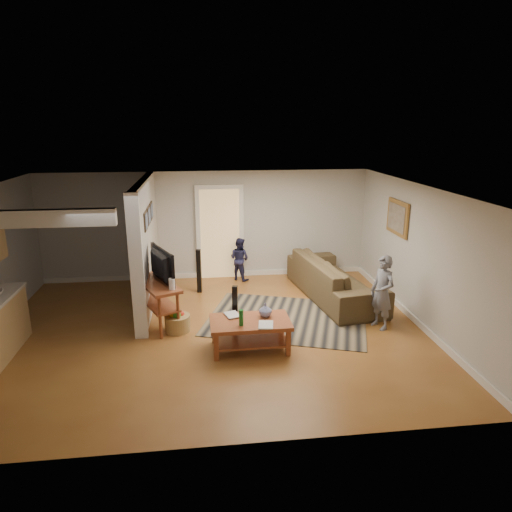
# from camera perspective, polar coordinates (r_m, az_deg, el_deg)

# --- Properties ---
(ground) EXTENTS (7.50, 7.50, 0.00)m
(ground) POSITION_cam_1_polar(r_m,az_deg,el_deg) (8.20, -5.51, -9.33)
(ground) COLOR brown
(ground) RESTS_ON ground
(room_shell) EXTENTS (7.54, 6.02, 2.52)m
(room_shell) POSITION_cam_1_polar(r_m,az_deg,el_deg) (8.15, -13.38, 1.06)
(room_shell) COLOR silver
(room_shell) RESTS_ON ground
(area_rug) EXTENTS (3.42, 2.93, 0.01)m
(area_rug) POSITION_cam_1_polar(r_m,az_deg,el_deg) (8.67, 3.88, -7.78)
(area_rug) COLOR black
(area_rug) RESTS_ON ground
(sofa) EXTENTS (1.51, 2.96, 0.83)m
(sofa) POSITION_cam_1_polar(r_m,az_deg,el_deg) (9.81, 9.66, -5.07)
(sofa) COLOR #453B22
(sofa) RESTS_ON ground
(coffee_table) EXTENTS (1.29, 0.77, 0.76)m
(coffee_table) POSITION_cam_1_polar(r_m,az_deg,el_deg) (7.42, -0.60, -8.78)
(coffee_table) COLOR brown
(coffee_table) RESTS_ON ground
(tv_console) EXTENTS (0.98, 1.39, 1.12)m
(tv_console) POSITION_cam_1_polar(r_m,az_deg,el_deg) (8.32, -12.19, -3.70)
(tv_console) COLOR brown
(tv_console) RESTS_ON ground
(speaker_left) EXTENTS (0.11, 0.11, 0.90)m
(speaker_left) POSITION_cam_1_polar(r_m,az_deg,el_deg) (7.85, -2.62, -6.88)
(speaker_left) COLOR black
(speaker_left) RESTS_ON ground
(speaker_right) EXTENTS (0.11, 0.11, 0.96)m
(speaker_right) POSITION_cam_1_polar(r_m,az_deg,el_deg) (9.86, -7.13, -1.88)
(speaker_right) COLOR black
(speaker_right) RESTS_ON ground
(toy_basket) EXTENTS (0.45, 0.45, 0.40)m
(toy_basket) POSITION_cam_1_polar(r_m,az_deg,el_deg) (8.23, -9.79, -8.16)
(toy_basket) COLOR #A88F49
(toy_basket) RESTS_ON ground
(child) EXTENTS (0.48, 0.57, 1.34)m
(child) POSITION_cam_1_polar(r_m,az_deg,el_deg) (8.60, 15.18, -8.60)
(child) COLOR slate
(child) RESTS_ON ground
(toddler) EXTENTS (0.62, 0.60, 1.01)m
(toddler) POSITION_cam_1_polar(r_m,az_deg,el_deg) (10.74, -2.05, -2.94)
(toddler) COLOR #212246
(toddler) RESTS_ON ground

